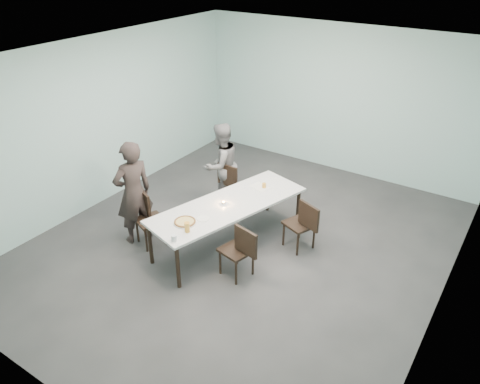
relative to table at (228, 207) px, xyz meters
The scene contains 16 objects.
ground 0.73m from the table, 29.18° to the left, with size 7.00×7.00×0.00m, color #333335.
room_shell 1.35m from the table, 29.18° to the left, with size 6.02×7.02×3.01m.
table is the anchor object (origin of this frame).
chair_near_left 1.31m from the table, 150.41° to the right, with size 0.65×0.55×0.87m.
chair_far_left 1.10m from the table, 120.93° to the left, with size 0.62×0.44×0.87m.
chair_near_right 0.88m from the table, 43.90° to the right, with size 0.65×0.50×0.87m.
chair_far_right 1.19m from the table, 26.39° to the left, with size 0.65×0.54×0.87m.
diner_near 1.51m from the table, 152.07° to the right, with size 0.63×0.41×1.73m, color black.
diner_far 1.36m from the table, 130.25° to the left, with size 0.76×0.59×1.56m, color slate.
pizza 0.83m from the table, 104.72° to the right, with size 0.34×0.34×0.04m.
side_plate 0.58m from the table, 95.80° to the right, with size 0.18×0.18×0.01m, color white.
beer_glass 0.97m from the table, 92.09° to the right, with size 0.08×0.08×0.15m, color gold.
water_tumbler 1.24m from the table, 92.08° to the right, with size 0.08×0.08×0.09m, color silver.
tealight 0.11m from the table, 138.66° to the right, with size 0.06×0.06×0.05m.
amber_tumbler 0.80m from the table, 75.93° to the left, with size 0.07×0.07×0.08m, color gold.
menu 0.76m from the table, 80.86° to the left, with size 0.30×0.22×0.01m, color silver.
Camera 1 is at (3.43, -5.26, 4.41)m, focal length 35.00 mm.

